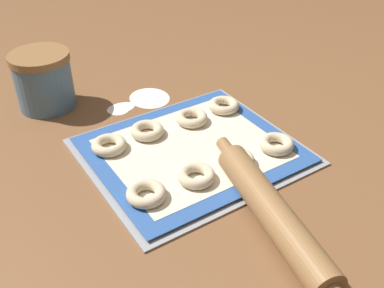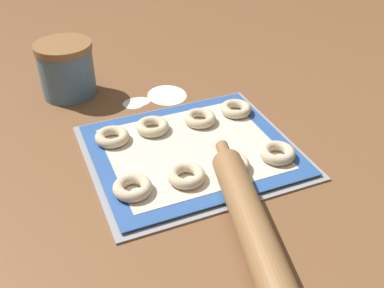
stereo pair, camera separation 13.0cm
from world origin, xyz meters
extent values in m
plane|color=brown|center=(0.00, 0.00, 0.00)|extent=(2.80, 2.80, 0.00)
cube|color=#93969B|center=(0.00, 0.01, 0.00)|extent=(0.40, 0.36, 0.01)
cube|color=#2D569E|center=(0.00, 0.01, 0.01)|extent=(0.38, 0.33, 0.00)
cube|color=beige|center=(0.00, 0.01, 0.01)|extent=(0.32, 0.27, 0.00)
torus|color=beige|center=(-0.15, -0.07, 0.02)|extent=(0.07, 0.07, 0.02)
torus|color=beige|center=(-0.05, -0.08, 0.02)|extent=(0.07, 0.07, 0.02)
torus|color=beige|center=(0.04, -0.08, 0.02)|extent=(0.07, 0.07, 0.02)
torus|color=beige|center=(0.14, -0.08, 0.02)|extent=(0.07, 0.07, 0.02)
torus|color=beige|center=(-0.14, 0.10, 0.02)|extent=(0.07, 0.07, 0.02)
torus|color=beige|center=(-0.05, 0.10, 0.02)|extent=(0.07, 0.07, 0.02)
torus|color=beige|center=(0.05, 0.09, 0.02)|extent=(0.07, 0.07, 0.02)
torus|color=beige|center=(0.14, 0.10, 0.02)|extent=(0.07, 0.07, 0.02)
cylinder|color=slate|center=(-0.18, 0.35, 0.06)|extent=(0.13, 0.13, 0.11)
cylinder|color=olive|center=(-0.18, 0.35, 0.12)|extent=(0.13, 0.13, 0.02)
cylinder|color=olive|center=(0.00, -0.23, 0.03)|extent=(0.12, 0.32, 0.05)
cylinder|color=olive|center=(0.04, -0.05, 0.03)|extent=(0.04, 0.05, 0.02)
ellipsoid|color=white|center=(0.04, 0.25, 0.00)|extent=(0.09, 0.10, 0.00)
ellipsoid|color=white|center=(-0.04, 0.25, 0.00)|extent=(0.07, 0.05, 0.00)
ellipsoid|color=white|center=(-0.05, 0.24, 0.00)|extent=(0.05, 0.05, 0.00)
camera|label=1|loc=(-0.39, -0.60, 0.53)|focal=42.00mm
camera|label=2|loc=(-0.28, -0.66, 0.53)|focal=42.00mm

